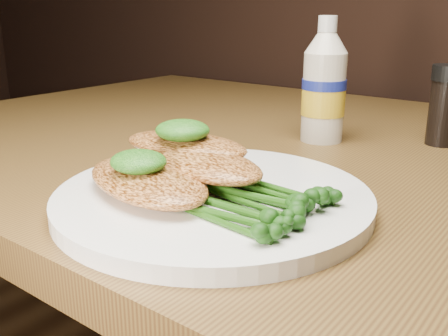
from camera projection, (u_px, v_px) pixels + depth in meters
The scene contains 9 objects.
plate at pixel (213, 198), 0.46m from camera, with size 0.28×0.28×0.01m, color white.
chicken_front at pixel (147, 181), 0.45m from camera, with size 0.15×0.08×0.02m, color #CB8040.
chicken_mid at pixel (201, 162), 0.47m from camera, with size 0.15×0.07×0.02m, color #CB8040.
chicken_back at pixel (185, 145), 0.50m from camera, with size 0.14×0.07×0.02m, color #CB8040.
pesto_front at pixel (138, 162), 0.44m from camera, with size 0.05×0.05×0.02m, color black.
pesto_back at pixel (182, 130), 0.49m from camera, with size 0.05×0.05×0.02m, color black.
broccolini_bundle at pixel (253, 196), 0.41m from camera, with size 0.14×0.11×0.02m, color #1E4A10, non-canonical shape.
mayo_bottle at pixel (324, 80), 0.66m from camera, with size 0.06×0.06×0.16m, color beige, non-canonical shape.
pepper_grinder at pixel (445, 106), 0.65m from camera, with size 0.04×0.04×0.10m, color black, non-canonical shape.
Camera 1 is at (0.33, 0.47, 0.92)m, focal length 40.76 mm.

